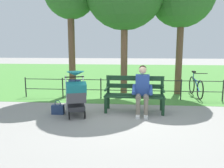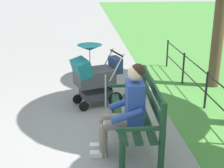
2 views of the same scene
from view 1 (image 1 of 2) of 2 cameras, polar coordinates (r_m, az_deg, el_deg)
name	(u,v)px [view 1 (image 1 of 2)]	position (r m, az deg, el deg)	size (l,w,h in m)	color
ground_plane	(117,112)	(6.10, 1.41, -7.14)	(60.00, 60.00, 0.00)	gray
grass_lawn	(126,74)	(14.74, 3.67, 2.65)	(40.00, 16.00, 0.01)	#478438
park_bench	(134,92)	(6.07, 5.82, -2.14)	(1.62, 0.66, 0.96)	#193D23
person_on_bench	(142,88)	(5.83, 7.82, -1.15)	(0.55, 0.74, 1.28)	slate
stroller	(76,93)	(5.68, -9.32, -2.34)	(0.74, 0.99, 1.15)	black
handbag	(58,109)	(6.03, -13.78, -6.36)	(0.32, 0.14, 0.37)	navy
park_fence	(120,87)	(7.49, 2.19, -0.75)	(6.74, 0.04, 0.70)	black
bicycle	(196,86)	(8.45, 20.77, -0.56)	(0.44, 1.66, 0.89)	black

